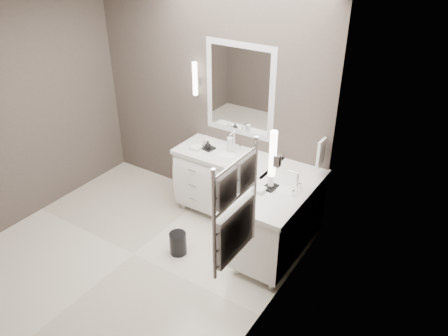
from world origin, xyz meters
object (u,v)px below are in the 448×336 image
Objects in this scene: vanity_back at (227,180)px; towel_ladder at (235,214)px; vanity_right at (280,217)px; waste_bin at (178,243)px.

towel_ladder is at bearing -55.90° from vanity_back.
towel_ladder is (0.23, -1.30, 0.91)m from vanity_right.
towel_ladder reaches higher than waste_bin.
vanity_right reaches higher than waste_bin.
towel_ladder is 3.43× the size of waste_bin.
vanity_back is at bearing 159.62° from vanity_right.
waste_bin is at bearing -146.65° from vanity_right.
vanity_right is 1.38× the size of towel_ladder.
vanity_back is 1.38× the size of towel_ladder.
waste_bin is at bearing 148.79° from towel_ladder.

